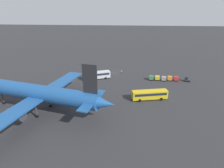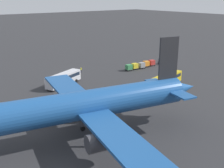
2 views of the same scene
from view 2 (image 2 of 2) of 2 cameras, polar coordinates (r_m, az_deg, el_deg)
ground_plane at (r=90.52m, az=-8.17°, el=2.19°), size 600.00×600.00×0.00m
airplane at (r=46.81m, az=-6.53°, el=-4.52°), size 48.43×41.84×16.66m
shuttle_bus_near at (r=77.97m, az=-9.81°, el=1.12°), size 12.31×7.39×3.36m
shuttle_bus_far at (r=77.69m, az=11.08°, el=0.97°), size 12.63×5.45×3.31m
baggage_tug at (r=102.96m, az=9.97°, el=4.53°), size 2.63×2.09×2.10m
worker_person at (r=90.70m, az=-6.32°, el=2.87°), size 0.38×0.38×1.74m
cargo_cart_red at (r=99.69m, az=8.08°, el=4.34°), size 2.14×1.85×2.06m
cargo_cart_orange at (r=97.87m, az=6.94°, el=4.14°), size 2.14×1.85×2.06m
cargo_cart_grey at (r=95.59m, az=6.05°, el=3.84°), size 2.14×1.85×2.06m
cargo_cart_yellow at (r=94.16m, az=4.65°, el=3.67°), size 2.14×1.85×2.06m
cargo_cart_green at (r=92.36m, az=3.44°, el=3.42°), size 2.14×1.85×2.06m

